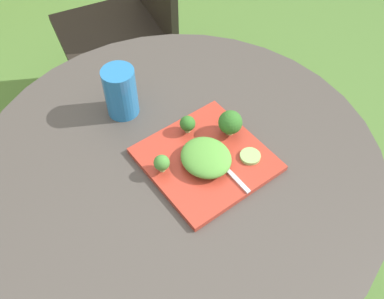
{
  "coord_description": "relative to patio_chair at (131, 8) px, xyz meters",
  "views": [
    {
      "loc": [
        -0.35,
        -0.52,
        1.56
      ],
      "look_at": [
        0.02,
        -0.02,
        0.79
      ],
      "focal_mm": 40.85,
      "sensor_mm": 36.0,
      "label": 1
    }
  ],
  "objects": [
    {
      "name": "fork",
      "position": [
        -0.34,
        -0.99,
        0.24
      ],
      "size": [
        0.02,
        0.15,
        0.0
      ],
      "color": "silver",
      "rests_on": "salad_plate"
    },
    {
      "name": "broccoli_floret_1",
      "position": [
        -0.26,
        -0.92,
        0.27
      ],
      "size": [
        0.06,
        0.06,
        0.07
      ],
      "color": "#99B770",
      "rests_on": "salad_plate"
    },
    {
      "name": "broccoli_floret_0",
      "position": [
        -0.34,
        -0.85,
        0.26
      ],
      "size": [
        0.04,
        0.04,
        0.05
      ],
      "color": "#99B770",
      "rests_on": "salad_plate"
    },
    {
      "name": "patio_chair",
      "position": [
        0.0,
        0.0,
        0.0
      ],
      "size": [
        0.52,
        0.52,
        0.9
      ],
      "color": "black",
      "rests_on": "ground_plane"
    },
    {
      "name": "drinking_glass",
      "position": [
        -0.42,
        -0.69,
        0.28
      ],
      "size": [
        0.08,
        0.08,
        0.13
      ],
      "color": "#236BA8",
      "rests_on": "patio_table"
    },
    {
      "name": "cucumber_slice_0",
      "position": [
        -0.27,
        -1.01,
        0.24
      ],
      "size": [
        0.05,
        0.05,
        0.01
      ],
      "primitive_type": "cylinder",
      "color": "#8EB766",
      "rests_on": "salad_plate"
    },
    {
      "name": "ground_plane",
      "position": [
        -0.4,
        -0.9,
        -0.53
      ],
      "size": [
        12.0,
        12.0,
        0.0
      ],
      "primitive_type": "plane",
      "color": "#4C7533"
    },
    {
      "name": "broccoli_floret_2",
      "position": [
        -0.46,
        -0.91,
        0.26
      ],
      "size": [
        0.04,
        0.04,
        0.05
      ],
      "color": "#99B770",
      "rests_on": "salad_plate"
    },
    {
      "name": "patio_table",
      "position": [
        -0.4,
        -0.9,
        -0.02
      ],
      "size": [
        0.97,
        0.97,
        0.75
      ],
      "color": "#423D38",
      "rests_on": "ground_plane"
    },
    {
      "name": "salad_plate",
      "position": [
        -0.35,
        -0.94,
        0.23
      ],
      "size": [
        0.27,
        0.27,
        0.01
      ],
      "primitive_type": "cube",
      "color": "#AD3323",
      "rests_on": "patio_table"
    },
    {
      "name": "lettuce_mound",
      "position": [
        -0.36,
        -0.96,
        0.26
      ],
      "size": [
        0.11,
        0.12,
        0.04
      ],
      "primitive_type": "ellipsoid",
      "color": "#519338",
      "rests_on": "salad_plate"
    }
  ]
}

